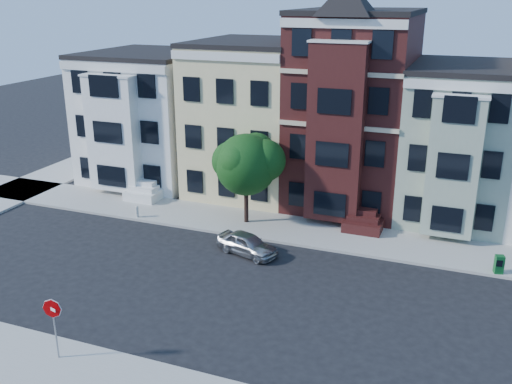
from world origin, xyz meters
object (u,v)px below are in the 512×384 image
at_px(street_tree, 246,169).
at_px(stop_sign, 55,325).
at_px(parked_car, 247,244).
at_px(fire_hydrant, 137,213).
at_px(newspaper_box, 499,264).

xyz_separation_m(street_tree, stop_sign, (-1.55, -15.17, -1.93)).
relative_size(street_tree, parked_car, 1.91).
xyz_separation_m(street_tree, fire_hydrant, (-6.55, -1.74, -3.05)).
distance_m(parked_car, fire_hydrant, 8.45).
relative_size(newspaper_box, fire_hydrant, 1.59).
xyz_separation_m(parked_car, fire_hydrant, (-8.17, 2.17, -0.15)).
bearing_deg(newspaper_box, fire_hydrant, 165.47).
bearing_deg(street_tree, newspaper_box, -7.04).
bearing_deg(parked_car, fire_hydrant, 92.17).
xyz_separation_m(street_tree, newspaper_box, (14.10, -1.74, -2.87)).
relative_size(street_tree, fire_hydrant, 11.45).
height_order(parked_car, fire_hydrant, parked_car).
xyz_separation_m(fire_hydrant, stop_sign, (5.00, -13.43, 1.12)).
distance_m(newspaper_box, fire_hydrant, 20.65).
bearing_deg(street_tree, fire_hydrant, -165.10).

